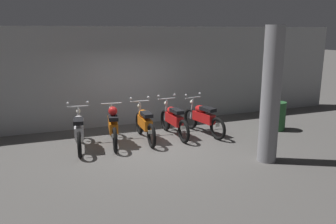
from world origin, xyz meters
TOP-DOWN VIEW (x-y plane):
  - ground_plane at (0.00, 0.00)m, footprint 80.00×80.00m
  - back_wall at (0.00, 2.51)m, footprint 16.00×0.30m
  - motorbike_slot_0 at (-1.79, 0.53)m, footprint 0.59×1.95m
  - motorbike_slot_1 at (-0.90, 0.56)m, footprint 0.56×1.94m
  - motorbike_slot_2 at (0.00, 0.59)m, footprint 0.59×1.95m
  - motorbike_slot_3 at (0.90, 0.66)m, footprint 0.59×1.95m
  - motorbike_slot_4 at (1.79, 0.55)m, footprint 0.63×1.93m
  - support_pillar at (2.24, -1.91)m, footprint 0.44×0.44m
  - trash_bin at (4.10, 0.13)m, footprint 0.55×0.55m

SIDE VIEW (x-z plane):
  - ground_plane at x=0.00m, z-range 0.00..0.00m
  - trash_bin at x=4.10m, z-range 0.00..0.88m
  - motorbike_slot_0 at x=-1.79m, z-range -0.08..1.07m
  - motorbike_slot_2 at x=0.00m, z-range -0.08..1.07m
  - motorbike_slot_3 at x=0.90m, z-range -0.08..1.07m
  - motorbike_slot_4 at x=1.79m, z-range -0.08..1.07m
  - motorbike_slot_1 at x=-0.90m, z-range -0.02..1.07m
  - back_wall at x=0.00m, z-range 0.00..3.13m
  - support_pillar at x=2.24m, z-range 0.00..3.13m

